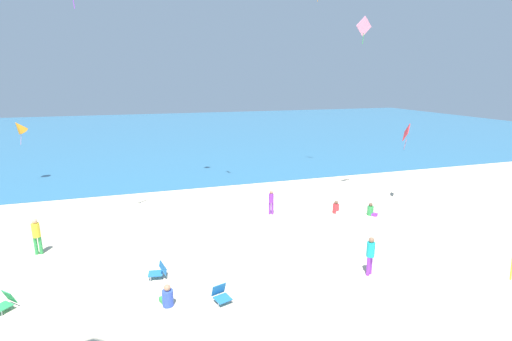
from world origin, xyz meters
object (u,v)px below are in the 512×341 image
person_1 (371,211)px  person_7 (36,234)px  person_2 (167,297)px  beach_chair_near_camera (221,294)px  kite_pink (364,26)px  beach_chair_far_left (5,302)px  beach_chair_far_right (159,271)px  person_4 (336,209)px  person_6 (271,201)px  person_5 (370,253)px  kite_red (406,133)px  kite_orange (19,127)px

person_1 → person_7: size_ratio=0.44×
person_1 → person_2: bearing=-103.5°
beach_chair_near_camera → kite_pink: bearing=111.9°
beach_chair_far_left → beach_chair_near_camera: bearing=120.0°
beach_chair_far_left → kite_pink: 21.27m
beach_chair_far_right → person_2: (0.17, -1.93, -0.00)m
person_2 → person_7: (-5.11, 5.57, 0.66)m
person_2 → person_7: person_7 is taller
person_4 → person_6: size_ratio=0.53×
person_5 → kite_pink: size_ratio=1.03×
person_7 → kite_red: 19.91m
person_1 → person_2: 12.81m
beach_chair_far_right → person_1: 12.29m
person_7 → person_5: bearing=68.2°
beach_chair_far_left → person_2: bearing=118.8°
beach_chair_far_left → person_2: size_ratio=1.02×
person_1 → person_5: bearing=-73.0°
beach_chair_far_right → kite_pink: size_ratio=0.49×
beach_chair_far_right → person_1: (11.80, 3.45, -0.02)m
beach_chair_near_camera → kite_orange: (-10.52, 19.04, 3.91)m
person_1 → kite_orange: (-20.37, 13.35, 3.91)m
person_4 → person_7: (-15.04, -0.70, 0.68)m
person_6 → kite_pink: (5.93, 1.03, 9.61)m
kite_orange → person_6: bearing=-37.5°
kite_orange → person_2: bearing=-65.0°
beach_chair_far_right → person_2: size_ratio=0.94×
kite_orange → kite_red: bearing=-27.7°
person_1 → person_7: person_7 is taller
person_7 → beach_chair_far_right: bearing=56.3°
beach_chair_far_right → person_1: person_1 is taller
beach_chair_near_camera → person_6: bearing=131.6°
person_1 → beach_chair_far_left: bearing=-114.9°
person_4 → kite_red: size_ratio=0.48×
beach_chair_near_camera → kite_pink: 16.89m
person_7 → beach_chair_far_left: bearing=1.8°
person_2 → person_5: 7.76m
beach_chair_far_right → beach_chair_far_left: beach_chair_far_right is taller
person_1 → person_4: bearing=-155.9°
kite_pink → person_6: bearing=-170.1°
beach_chair_near_camera → person_2: 1.81m
beach_chair_far_right → person_2: person_2 is taller
beach_chair_near_camera → person_6: size_ratio=0.52×
person_1 → kite_pink: 10.56m
beach_chair_far_left → person_1: person_1 is taller
person_2 → person_5: (7.73, -0.27, 0.62)m
beach_chair_far_left → person_5: bearing=126.3°
person_4 → kite_orange: kite_orange is taller
beach_chair_far_right → beach_chair_far_left: (-5.00, -0.57, -0.02)m
person_4 → kite_red: kite_red is taller
beach_chair_far_right → person_5: 8.22m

